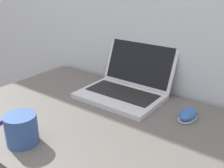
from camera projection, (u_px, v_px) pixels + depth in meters
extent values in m
cube|color=silver|center=(120.00, 96.00, 1.09)|extent=(0.34, 0.23, 0.02)
cube|color=black|center=(122.00, 92.00, 1.10)|extent=(0.30, 0.13, 0.00)
cube|color=silver|center=(140.00, 61.00, 1.16)|extent=(0.34, 0.09, 0.21)
cube|color=black|center=(139.00, 61.00, 1.16)|extent=(0.31, 0.08, 0.19)
cylinder|color=#33518C|center=(22.00, 129.00, 0.79)|extent=(0.10, 0.10, 0.09)
cylinder|color=black|center=(20.00, 117.00, 0.77)|extent=(0.08, 0.08, 0.01)
ellipsoid|color=#B2B2B7|center=(188.00, 117.00, 0.94)|extent=(0.06, 0.11, 0.01)
ellipsoid|color=#2D569E|center=(188.00, 114.00, 0.94)|extent=(0.06, 0.10, 0.03)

